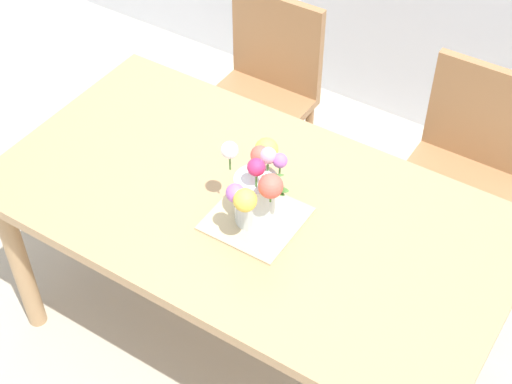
# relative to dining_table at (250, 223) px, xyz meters

# --- Properties ---
(ground_plane) EXTENTS (12.00, 12.00, 0.00)m
(ground_plane) POSITION_rel_dining_table_xyz_m (0.00, 0.00, -0.66)
(ground_plane) COLOR #B7AD99
(dining_table) EXTENTS (1.67, 0.90, 0.74)m
(dining_table) POSITION_rel_dining_table_xyz_m (0.00, 0.00, 0.00)
(dining_table) COLOR tan
(dining_table) RESTS_ON ground_plane
(chair_left) EXTENTS (0.42, 0.42, 0.90)m
(chair_left) POSITION_rel_dining_table_xyz_m (-0.45, 0.79, -0.14)
(chair_left) COLOR #9E7047
(chair_left) RESTS_ON ground_plane
(chair_right) EXTENTS (0.42, 0.42, 0.90)m
(chair_right) POSITION_rel_dining_table_xyz_m (0.45, 0.79, -0.14)
(chair_right) COLOR #9E7047
(chair_right) RESTS_ON ground_plane
(placemat) EXTENTS (0.27, 0.27, 0.01)m
(placemat) POSITION_rel_dining_table_xyz_m (0.05, -0.05, 0.09)
(placemat) COLOR #CCB789
(placemat) RESTS_ON dining_table
(flower_vase) EXTENTS (0.26, 0.28, 0.27)m
(flower_vase) POSITION_rel_dining_table_xyz_m (0.06, -0.05, 0.23)
(flower_vase) COLOR silver
(flower_vase) RESTS_ON placemat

